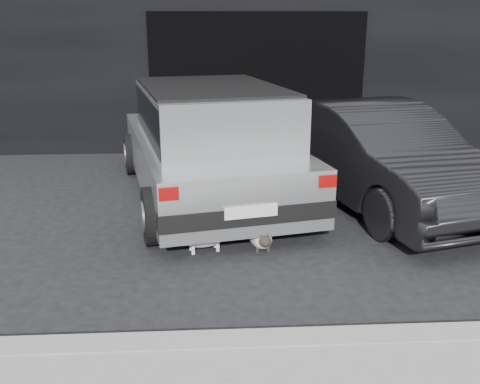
{
  "coord_description": "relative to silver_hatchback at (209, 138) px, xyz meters",
  "views": [
    {
      "loc": [
        0.1,
        -6.13,
        2.41
      ],
      "look_at": [
        0.42,
        -0.49,
        0.61
      ],
      "focal_mm": 40.0,
      "sensor_mm": 36.0,
      "label": 1
    }
  ],
  "objects": [
    {
      "name": "ground",
      "position": [
        -0.09,
        -1.17,
        -0.88
      ],
      "size": [
        80.0,
        80.0,
        0.0
      ],
      "primitive_type": "plane",
      "color": "black",
      "rests_on": "ground"
    },
    {
      "name": "cat_white",
      "position": [
        -0.04,
        -1.84,
        -0.72
      ],
      "size": [
        0.68,
        0.34,
        0.33
      ],
      "rotation": [
        0.0,
        0.0,
        -1.33
      ],
      "color": "silver",
      "rests_on": "ground"
    },
    {
      "name": "cat_siamese",
      "position": [
        0.56,
        -1.81,
        -0.77
      ],
      "size": [
        0.3,
        0.73,
        0.25
      ],
      "rotation": [
        0.0,
        0.0,
        3.25
      ],
      "color": "beige",
      "rests_on": "ground"
    },
    {
      "name": "second_car",
      "position": [
        2.29,
        -0.32,
        -0.2
      ],
      "size": [
        2.48,
        4.4,
        1.37
      ],
      "primitive_type": "imported",
      "rotation": [
        0.0,
        0.0,
        0.26
      ],
      "color": "black",
      "rests_on": "ground"
    },
    {
      "name": "building_facade",
      "position": [
        0.91,
        4.83,
        1.62
      ],
      "size": [
        34.0,
        4.0,
        5.0
      ],
      "primitive_type": "cube",
      "color": "black",
      "rests_on": "ground"
    },
    {
      "name": "silver_hatchback",
      "position": [
        0.0,
        0.0,
        0.0
      ],
      "size": [
        2.87,
        4.7,
        1.62
      ],
      "rotation": [
        0.0,
        0.0,
        0.21
      ],
      "color": "#B6B9BB",
      "rests_on": "ground"
    },
    {
      "name": "curb",
      "position": [
        0.91,
        -3.77,
        -0.82
      ],
      "size": [
        18.0,
        0.25,
        0.12
      ],
      "primitive_type": "cube",
      "color": "gray",
      "rests_on": "ground"
    },
    {
      "name": "garage_opening",
      "position": [
        0.91,
        2.82,
        0.42
      ],
      "size": [
        4.0,
        0.1,
        2.6
      ],
      "primitive_type": "cube",
      "color": "black",
      "rests_on": "ground"
    }
  ]
}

